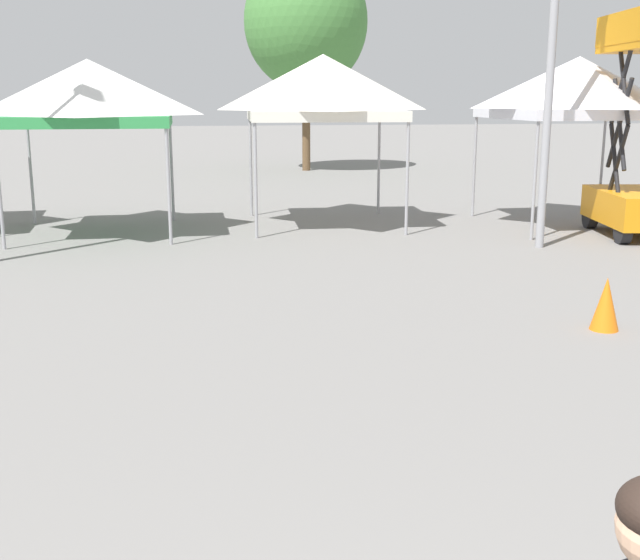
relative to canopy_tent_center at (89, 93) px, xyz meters
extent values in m
cylinder|color=#9E9EA3|center=(1.41, -1.41, -1.51)|extent=(0.06, 0.06, 2.22)
cylinder|color=#9E9EA3|center=(-1.41, 1.41, -1.51)|extent=(0.06, 0.06, 2.22)
cylinder|color=#9E9EA3|center=(1.41, 1.41, -1.51)|extent=(0.06, 0.06, 2.22)
pyramid|color=white|center=(0.00, 0.00, 0.10)|extent=(2.96, 2.96, 1.01)
cube|color=green|center=(0.00, 0.00, -0.50)|extent=(2.93, 2.93, 0.20)
cylinder|color=#9E9EA3|center=(2.96, -0.99, -1.47)|extent=(0.06, 0.06, 2.30)
cylinder|color=#9E9EA3|center=(5.78, -1.12, -1.47)|extent=(0.06, 0.06, 2.30)
cylinder|color=#9E9EA3|center=(3.09, 1.83, -1.47)|extent=(0.06, 0.06, 2.30)
cylinder|color=#9E9EA3|center=(5.91, 1.70, -1.47)|extent=(0.06, 0.06, 2.30)
pyramid|color=white|center=(4.44, 0.36, 0.21)|extent=(3.10, 3.10, 1.07)
cube|color=white|center=(4.44, 0.36, -0.42)|extent=(3.07, 3.07, 0.20)
cylinder|color=#9E9EA3|center=(7.91, -2.01, -1.46)|extent=(0.06, 0.06, 2.33)
cylinder|color=#9E9EA3|center=(7.86, 0.99, -1.46)|extent=(0.06, 0.06, 2.33)
cylinder|color=#9E9EA3|center=(10.85, 1.03, -1.46)|extent=(0.06, 0.06, 2.33)
pyramid|color=white|center=(9.38, -0.49, 0.20)|extent=(3.19, 3.19, 0.99)
cube|color=white|center=(9.38, -0.49, -0.39)|extent=(3.16, 3.16, 0.20)
cylinder|color=black|center=(9.34, -2.64, -2.38)|extent=(0.25, 0.50, 0.48)
cylinder|color=black|center=(9.60, -0.94, -2.38)|extent=(0.25, 0.50, 0.48)
cube|color=orange|center=(10.06, -1.88, -2.08)|extent=(1.74, 2.49, 0.60)
cylinder|color=black|center=(9.58, -1.80, -1.37)|extent=(0.22, 0.89, 1.65)
cylinder|color=black|center=(9.58, -1.80, -1.37)|extent=(0.22, 0.89, 1.65)
cylinder|color=black|center=(9.58, -1.80, -0.56)|extent=(0.22, 0.89, 1.65)
cylinder|color=black|center=(9.58, -1.80, -0.56)|extent=(0.22, 0.89, 1.65)
cylinder|color=black|center=(9.58, -1.80, 0.26)|extent=(0.22, 0.89, 1.65)
cylinder|color=black|center=(9.58, -1.80, 0.26)|extent=(0.22, 0.89, 1.65)
cube|color=orange|center=(10.22, -0.83, 1.12)|extent=(1.32, 0.27, 0.55)
cube|color=orange|center=(9.42, -1.78, 1.12)|extent=(0.40, 2.17, 0.55)
cylinder|color=#9E9EA3|center=(7.74, -2.71, 1.27)|extent=(0.14, 0.14, 7.79)
cylinder|color=brown|center=(5.85, 12.33, -0.95)|extent=(0.28, 0.28, 3.34)
ellipsoid|color=#47843D|center=(5.85, 12.33, 2.39)|extent=(4.19, 4.19, 4.61)
cone|color=orange|center=(6.33, -7.53, -2.32)|extent=(0.32, 0.32, 0.60)
camera|label=1|loc=(1.78, -15.48, -0.05)|focal=44.52mm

